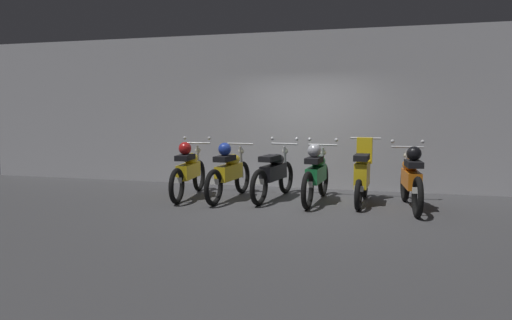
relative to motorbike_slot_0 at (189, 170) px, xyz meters
name	(u,v)px	position (x,y,z in m)	size (l,w,h in m)	color
ground_plane	(291,205)	(2.04, -0.21, -0.53)	(80.00, 80.00, 0.00)	#424244
back_wall	(307,111)	(2.04, 1.71, 1.14)	(16.00, 0.30, 3.34)	#ADADB2
motorbike_slot_0	(189,170)	(0.00, 0.00, 0.00)	(0.59, 1.95, 1.15)	black
motorbike_slot_1	(229,171)	(0.82, 0.01, 0.00)	(0.56, 1.95, 1.08)	black
motorbike_slot_2	(274,173)	(1.63, 0.24, -0.04)	(0.62, 1.93, 1.15)	black
motorbike_slot_3	(316,173)	(2.45, 0.13, 0.00)	(0.59, 1.95, 1.15)	black
motorbike_slot_4	(362,175)	(3.26, 0.22, 0.00)	(0.56, 1.68, 1.18)	black
motorbike_slot_5	(411,178)	(4.07, -0.03, 0.00)	(0.59, 1.95, 1.15)	black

